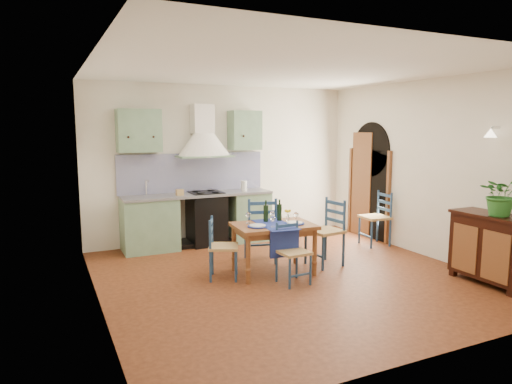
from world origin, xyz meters
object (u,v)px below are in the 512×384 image
chair_near (292,252)px  sideboard (492,246)px  potted_plant (501,194)px  dining_table (274,230)px

chair_near → sideboard: bearing=-25.8°
chair_near → potted_plant: (2.30, -1.25, 0.80)m
chair_near → potted_plant: bearing=-28.5°
dining_table → sideboard: 2.88m
sideboard → potted_plant: 0.72m
dining_table → potted_plant: bearing=-36.4°
chair_near → potted_plant: 2.74m
sideboard → potted_plant: size_ratio=1.84×
sideboard → dining_table: bearing=145.9°
dining_table → potted_plant: size_ratio=2.05×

